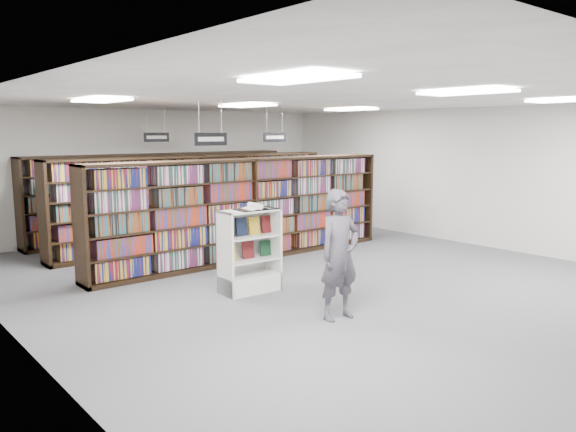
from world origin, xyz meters
TOP-DOWN VIEW (x-y plane):
  - floor at (0.00, 0.00)m, footprint 12.00×12.00m
  - ceiling at (0.00, 0.00)m, footprint 10.00×12.00m
  - wall_back at (0.00, 6.00)m, footprint 10.00×0.10m
  - wall_left at (-5.00, 0.00)m, footprint 0.10×12.00m
  - wall_right at (5.00, 0.00)m, footprint 0.10×12.00m
  - bookshelf_row_near at (0.00, 2.00)m, footprint 7.00×0.60m
  - bookshelf_row_mid at (0.00, 4.00)m, footprint 7.00×0.60m
  - bookshelf_row_far at (0.00, 5.70)m, footprint 7.00×0.60m
  - aisle_sign_left at (-1.50, 1.00)m, footprint 0.65×0.02m
  - aisle_sign_right at (1.50, 3.00)m, footprint 0.65×0.02m
  - aisle_sign_center at (-0.50, 5.00)m, footprint 0.65×0.02m
  - troffer_front_left at (-3.00, -3.00)m, footprint 0.60×1.20m
  - troffer_front_center at (0.00, -3.00)m, footprint 0.60×1.20m
  - troffer_front_right at (3.00, -3.00)m, footprint 0.60×1.20m
  - troffer_back_left at (-3.00, 2.00)m, footprint 0.60×1.20m
  - troffer_back_center at (0.00, 2.00)m, footprint 0.60×1.20m
  - troffer_back_right at (3.00, 2.00)m, footprint 0.60×1.20m
  - endcap_display at (-1.40, 0.06)m, footprint 1.01×0.54m
  - open_book at (-1.30, -0.02)m, footprint 0.70×0.44m
  - shopper at (-1.23, -1.89)m, footprint 0.70×0.49m

SIDE VIEW (x-z plane):
  - floor at x=0.00m, z-range 0.00..0.00m
  - endcap_display at x=-1.40m, z-range -0.22..1.15m
  - shopper at x=-1.23m, z-range 0.00..1.85m
  - bookshelf_row_near at x=0.00m, z-range 0.00..2.10m
  - bookshelf_row_mid at x=0.00m, z-range 0.00..2.10m
  - bookshelf_row_far at x=0.00m, z-range 0.00..2.10m
  - open_book at x=-1.30m, z-range 1.34..1.47m
  - wall_back at x=0.00m, z-range 0.00..3.20m
  - wall_left at x=-5.00m, z-range 0.00..3.20m
  - wall_right at x=5.00m, z-range 0.00..3.20m
  - aisle_sign_left at x=-1.50m, z-range 2.13..2.93m
  - aisle_sign_right at x=1.50m, z-range 2.13..2.93m
  - aisle_sign_center at x=-0.50m, z-range 2.13..2.93m
  - troffer_front_left at x=-3.00m, z-range 3.14..3.18m
  - troffer_front_center at x=0.00m, z-range 3.14..3.18m
  - troffer_front_right at x=3.00m, z-range 3.14..3.18m
  - troffer_back_left at x=-3.00m, z-range 3.14..3.18m
  - troffer_back_center at x=0.00m, z-range 3.14..3.18m
  - troffer_back_right at x=3.00m, z-range 3.14..3.18m
  - ceiling at x=0.00m, z-range 3.15..3.25m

